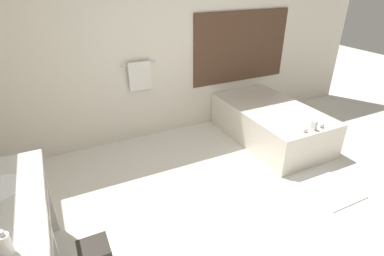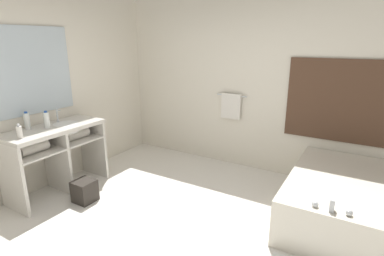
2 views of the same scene
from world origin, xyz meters
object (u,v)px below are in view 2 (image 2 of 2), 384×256
(water_bottle_2, at_px, (47,120))
(waste_bin, at_px, (85,191))
(soap_dispenser, at_px, (19,132))
(bathtub, at_px, (337,196))
(water_bottle_1, at_px, (27,121))

(water_bottle_2, distance_m, waste_bin, 1.02)
(soap_dispenser, relative_size, waste_bin, 0.60)
(bathtub, xyz_separation_m, water_bottle_2, (-3.32, -1.25, 0.73))
(bathtub, relative_size, waste_bin, 6.34)
(water_bottle_1, distance_m, water_bottle_2, 0.22)
(waste_bin, bearing_deg, soap_dispenser, -132.88)
(bathtub, distance_m, water_bottle_1, 3.83)
(water_bottle_1, height_order, soap_dispenser, water_bottle_1)
(bathtub, xyz_separation_m, soap_dispenser, (-3.22, -1.66, 0.70))
(water_bottle_2, relative_size, soap_dispenser, 1.33)
(water_bottle_1, bearing_deg, soap_dispenser, -44.64)
(water_bottle_1, height_order, waste_bin, water_bottle_1)
(water_bottle_1, xyz_separation_m, water_bottle_2, (0.15, 0.16, -0.00))
(water_bottle_1, xyz_separation_m, waste_bin, (0.68, 0.20, -0.88))
(water_bottle_1, distance_m, waste_bin, 1.13)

